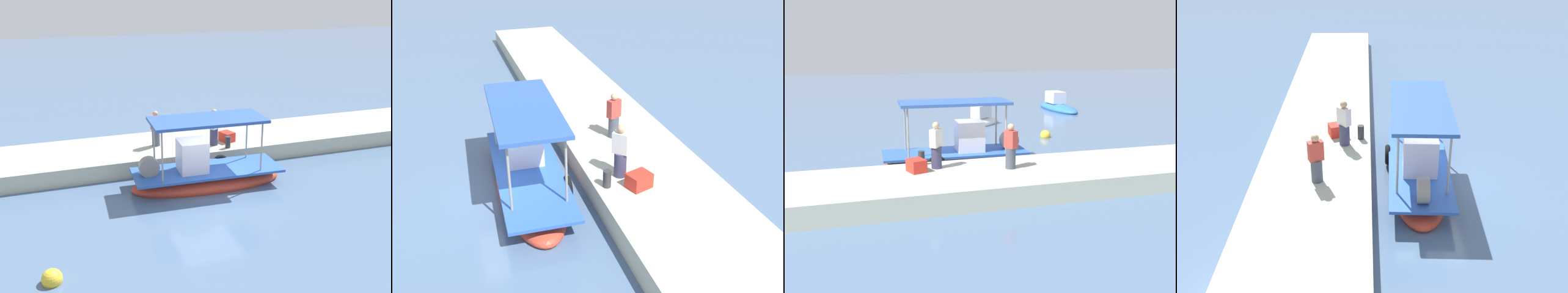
{
  "view_description": "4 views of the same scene",
  "coord_description": "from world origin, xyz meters",
  "views": [
    {
      "loc": [
        5.75,
        15.37,
        7.67
      ],
      "look_at": [
        -0.38,
        -2.54,
        0.93
      ],
      "focal_mm": 41.69,
      "sensor_mm": 36.0,
      "label": 1
    },
    {
      "loc": [
        -12.45,
        1.65,
        7.96
      ],
      "look_at": [
        0.06,
        -2.49,
        1.07
      ],
      "focal_mm": 42.46,
      "sensor_mm": 36.0,
      "label": 2
    },
    {
      "loc": [
        -4.32,
        -18.6,
        5.15
      ],
      "look_at": [
        0.48,
        -2.04,
        1.2
      ],
      "focal_mm": 41.81,
      "sensor_mm": 36.0,
      "label": 3
    },
    {
      "loc": [
        13.95,
        -2.21,
        8.56
      ],
      "look_at": [
        -0.76,
        -2.01,
        0.98
      ],
      "focal_mm": 43.61,
      "sensor_mm": 36.0,
      "label": 4
    }
  ],
  "objects": [
    {
      "name": "ground_plane",
      "position": [
        0.0,
        0.0,
        0.0
      ],
      "size": [
        120.0,
        120.0,
        0.0
      ],
      "primitive_type": "plane",
      "color": "slate"
    },
    {
      "name": "dock_quay",
      "position": [
        0.0,
        -3.97,
        0.37
      ],
      "size": [
        36.0,
        3.78,
        0.74
      ],
      "primitive_type": "cube",
      "color": "#B7BEA5",
      "rests_on": "ground_plane"
    },
    {
      "name": "main_fishing_boat",
      "position": [
        -0.07,
        -0.47,
        0.47
      ],
      "size": [
        6.3,
        2.26,
        3.16
      ],
      "color": "#C43D29",
      "rests_on": "ground_plane"
    },
    {
      "name": "fisherman_near_bollard",
      "position": [
        1.11,
        -3.78,
        1.48
      ],
      "size": [
        0.47,
        0.52,
        1.63
      ],
      "color": "#414756",
      "rests_on": "dock_quay"
    },
    {
      "name": "fisherman_by_crate",
      "position": [
        -1.43,
        -3.01,
        1.51
      ],
      "size": [
        0.53,
        0.53,
        1.69
      ],
      "color": "#363554",
      "rests_on": "dock_quay"
    },
    {
      "name": "mooring_bollard",
      "position": [
        -1.89,
        -2.43,
        1.0
      ],
      "size": [
        0.24,
        0.24,
        0.53
      ],
      "primitive_type": "cylinder",
      "color": "#2D2D33",
      "rests_on": "dock_quay"
    },
    {
      "name": "cargo_crate",
      "position": [
        -2.2,
        -3.29,
        0.97
      ],
      "size": [
        0.7,
        0.78,
        0.45
      ],
      "primitive_type": "cube",
      "rotation": [
        0.0,
        0.0,
        1.88
      ],
      "color": "red",
      "rests_on": "dock_quay"
    },
    {
      "name": "marker_buoy",
      "position": [
        6.08,
        4.24,
        0.12
      ],
      "size": [
        0.58,
        0.58,
        0.58
      ],
      "color": "yellow",
      "rests_on": "ground_plane"
    }
  ]
}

